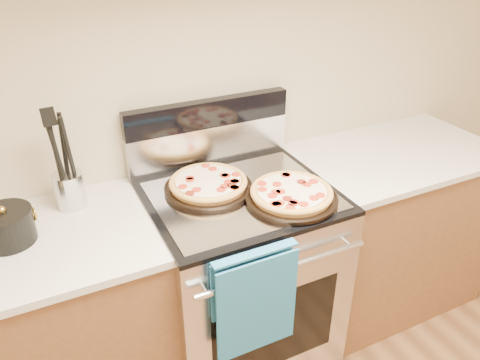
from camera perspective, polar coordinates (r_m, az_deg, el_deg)
name	(u,v)px	position (r m, az deg, el deg)	size (l,w,h in m)	color
wall_back	(203,68)	(2.05, -4.50, 13.43)	(4.00, 4.00, 0.00)	#C8B490
range_body	(239,280)	(2.20, -0.10, -12.10)	(0.76, 0.68, 0.90)	#B7B7BC
oven_window	(275,330)	(1.99, 4.32, -17.79)	(0.56, 0.01, 0.40)	black
cooktop	(239,195)	(1.93, -0.11, -1.80)	(0.76, 0.68, 0.02)	black
backsplash_lower	(209,144)	(2.14, -3.75, 4.36)	(0.76, 0.06, 0.18)	silver
backsplash_upper	(208,113)	(2.08, -3.88, 8.12)	(0.76, 0.06, 0.12)	black
oven_handle	(284,269)	(1.73, 5.43, -10.71)	(0.03, 0.03, 0.70)	silver
dish_towel	(255,300)	(1.75, 1.78, -14.37)	(0.32, 0.05, 0.42)	#1C628D
foil_sheet	(242,195)	(1.90, 0.29, -1.88)	(0.70, 0.55, 0.01)	gray
cabinet_left	(36,343)	(2.12, -23.62, -17.76)	(1.00, 0.62, 0.88)	brown
countertop_left	(8,251)	(1.83, -26.42, -7.80)	(1.02, 0.64, 0.03)	beige
cabinet_right	(383,230)	(2.65, 17.08, -5.84)	(1.00, 0.62, 0.88)	brown
countertop_right	(397,154)	(2.43, 18.62, 3.01)	(1.02, 0.64, 0.03)	beige
pepperoni_pizza_back	(208,184)	(1.93, -3.88, -0.53)	(0.36, 0.36, 0.05)	#B97638
pepperoni_pizza_front	(291,194)	(1.87, 6.29, -1.75)	(0.37, 0.37, 0.05)	#B97638
utensil_crock	(70,190)	(1.94, -20.00, -1.16)	(0.11, 0.11, 0.14)	silver
saucepan	(7,228)	(1.82, -26.54, -5.27)	(0.18, 0.18, 0.11)	black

